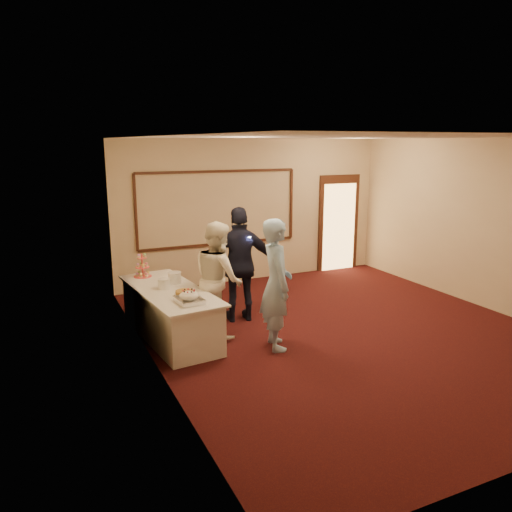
{
  "coord_description": "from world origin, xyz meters",
  "views": [
    {
      "loc": [
        -4.38,
        -6.14,
        2.94
      ],
      "look_at": [
        -1.13,
        0.92,
        1.15
      ],
      "focal_mm": 35.0,
      "sensor_mm": 36.0,
      "label": 1
    }
  ],
  "objects_px": {
    "pavlova_tray": "(189,297)",
    "plate_stack_a": "(164,284)",
    "tart": "(184,293)",
    "man": "(276,284)",
    "guest": "(241,265)",
    "buffet_table": "(170,313)",
    "woman": "(218,279)",
    "plate_stack_b": "(174,278)",
    "cupcake_stand": "(142,268)"
  },
  "relations": [
    {
      "from": "buffet_table",
      "to": "plate_stack_a",
      "type": "height_order",
      "value": "plate_stack_a"
    },
    {
      "from": "man",
      "to": "plate_stack_b",
      "type": "bearing_deg",
      "value": 54.05
    },
    {
      "from": "tart",
      "to": "woman",
      "type": "xyz_separation_m",
      "value": [
        0.61,
        0.21,
        0.09
      ]
    },
    {
      "from": "pavlova_tray",
      "to": "man",
      "type": "height_order",
      "value": "man"
    },
    {
      "from": "woman",
      "to": "man",
      "type": "bearing_deg",
      "value": -146.14
    },
    {
      "from": "tart",
      "to": "woman",
      "type": "relative_size",
      "value": 0.17
    },
    {
      "from": "tart",
      "to": "man",
      "type": "distance_m",
      "value": 1.34
    },
    {
      "from": "man",
      "to": "woman",
      "type": "height_order",
      "value": "man"
    },
    {
      "from": "plate_stack_b",
      "to": "guest",
      "type": "relative_size",
      "value": 0.11
    },
    {
      "from": "tart",
      "to": "guest",
      "type": "bearing_deg",
      "value": 28.47
    },
    {
      "from": "buffet_table",
      "to": "woman",
      "type": "xyz_separation_m",
      "value": [
        0.73,
        -0.15,
        0.5
      ]
    },
    {
      "from": "plate_stack_b",
      "to": "cupcake_stand",
      "type": "bearing_deg",
      "value": 122.13
    },
    {
      "from": "man",
      "to": "woman",
      "type": "distance_m",
      "value": 1.02
    },
    {
      "from": "woman",
      "to": "guest",
      "type": "distance_m",
      "value": 0.69
    },
    {
      "from": "woman",
      "to": "guest",
      "type": "height_order",
      "value": "guest"
    },
    {
      "from": "pavlova_tray",
      "to": "plate_stack_a",
      "type": "bearing_deg",
      "value": 100.52
    },
    {
      "from": "cupcake_stand",
      "to": "guest",
      "type": "xyz_separation_m",
      "value": [
        1.49,
        -0.62,
        0.03
      ]
    },
    {
      "from": "buffet_table",
      "to": "cupcake_stand",
      "type": "bearing_deg",
      "value": 103.32
    },
    {
      "from": "buffet_table",
      "to": "woman",
      "type": "distance_m",
      "value": 0.9
    },
    {
      "from": "buffet_table",
      "to": "man",
      "type": "relative_size",
      "value": 1.26
    },
    {
      "from": "plate_stack_a",
      "to": "man",
      "type": "xyz_separation_m",
      "value": [
        1.36,
        -1.04,
        0.1
      ]
    },
    {
      "from": "buffet_table",
      "to": "pavlova_tray",
      "type": "xyz_separation_m",
      "value": [
        0.08,
        -0.74,
        0.46
      ]
    },
    {
      "from": "plate_stack_b",
      "to": "man",
      "type": "bearing_deg",
      "value": -48.38
    },
    {
      "from": "guest",
      "to": "pavlova_tray",
      "type": "bearing_deg",
      "value": 51.16
    },
    {
      "from": "plate_stack_a",
      "to": "guest",
      "type": "distance_m",
      "value": 1.36
    },
    {
      "from": "pavlova_tray",
      "to": "plate_stack_b",
      "type": "height_order",
      "value": "plate_stack_b"
    },
    {
      "from": "tart",
      "to": "guest",
      "type": "relative_size",
      "value": 0.16
    },
    {
      "from": "tart",
      "to": "man",
      "type": "height_order",
      "value": "man"
    },
    {
      "from": "tart",
      "to": "guest",
      "type": "xyz_separation_m",
      "value": [
        1.15,
        0.63,
        0.16
      ]
    },
    {
      "from": "plate_stack_a",
      "to": "woman",
      "type": "bearing_deg",
      "value": -14.31
    },
    {
      "from": "buffet_table",
      "to": "pavlova_tray",
      "type": "bearing_deg",
      "value": -83.6
    },
    {
      "from": "guest",
      "to": "plate_stack_b",
      "type": "bearing_deg",
      "value": 10.12
    },
    {
      "from": "man",
      "to": "guest",
      "type": "xyz_separation_m",
      "value": [
        -0.02,
        1.26,
        0.01
      ]
    },
    {
      "from": "tart",
      "to": "guest",
      "type": "distance_m",
      "value": 1.32
    },
    {
      "from": "cupcake_stand",
      "to": "woman",
      "type": "height_order",
      "value": "woman"
    },
    {
      "from": "buffet_table",
      "to": "pavlova_tray",
      "type": "relative_size",
      "value": 4.98
    },
    {
      "from": "plate_stack_a",
      "to": "guest",
      "type": "xyz_separation_m",
      "value": [
        1.34,
        0.21,
        0.11
      ]
    },
    {
      "from": "plate_stack_a",
      "to": "man",
      "type": "distance_m",
      "value": 1.72
    },
    {
      "from": "cupcake_stand",
      "to": "man",
      "type": "bearing_deg",
      "value": -51.13
    },
    {
      "from": "pavlova_tray",
      "to": "tart",
      "type": "bearing_deg",
      "value": 83.34
    },
    {
      "from": "pavlova_tray",
      "to": "guest",
      "type": "height_order",
      "value": "guest"
    },
    {
      "from": "tart",
      "to": "man",
      "type": "relative_size",
      "value": 0.16
    },
    {
      "from": "man",
      "to": "guest",
      "type": "height_order",
      "value": "guest"
    },
    {
      "from": "man",
      "to": "plate_stack_a",
      "type": "bearing_deg",
      "value": 65.0
    },
    {
      "from": "pavlova_tray",
      "to": "man",
      "type": "distance_m",
      "value": 1.25
    },
    {
      "from": "pavlova_tray",
      "to": "man",
      "type": "bearing_deg",
      "value": -11.96
    },
    {
      "from": "plate_stack_b",
      "to": "woman",
      "type": "bearing_deg",
      "value": -37.63
    },
    {
      "from": "plate_stack_b",
      "to": "buffet_table",
      "type": "bearing_deg",
      "value": -119.72
    },
    {
      "from": "woman",
      "to": "cupcake_stand",
      "type": "bearing_deg",
      "value": 42.24
    },
    {
      "from": "tart",
      "to": "woman",
      "type": "distance_m",
      "value": 0.65
    }
  ]
}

